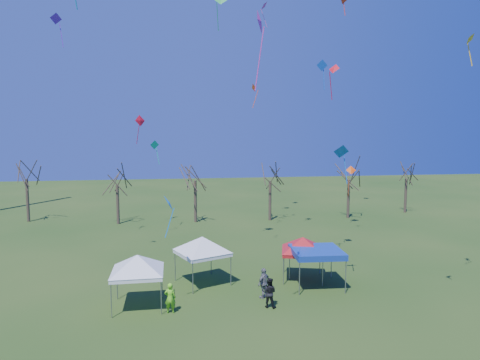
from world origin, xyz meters
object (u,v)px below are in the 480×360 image
object	(u,v)px
tent_white_mid	(202,240)
tent_blue	(317,252)
tree_2	(195,166)
tree_3	(270,167)
tree_1	(117,171)
tent_red	(303,240)
person_grey	(264,283)
tent_white_west	(137,258)
tree_4	(349,166)
person_green	(170,298)
tree_0	(26,164)
person_dark	(269,293)
tree_5	(407,167)

from	to	relation	value
tent_white_mid	tent_blue	size ratio (longest dim) A/B	1.17
tree_2	tree_3	distance (m)	8.41
tree_1	tent_white_mid	size ratio (longest dim) A/B	1.97
tent_red	person_grey	world-z (taller)	tent_red
tree_3	person_grey	world-z (taller)	tree_3
tree_3	tent_white_west	bearing A→B (deg)	-119.51
tent_red	person_grey	bearing A→B (deg)	-138.86
tree_3	tree_4	bearing A→B (deg)	-0.26
person_grey	person_green	distance (m)	5.72
tree_1	tree_4	xyz separation A→B (m)	(26.12, -0.65, 0.27)
tree_0	tree_2	size ratio (longest dim) A/B	1.03
tent_white_west	person_green	distance (m)	2.92
tree_0	tree_1	distance (m)	10.47
tent_red	tent_blue	world-z (taller)	tent_red
tree_1	person_dark	xyz separation A→B (m)	(11.38, -24.43, -4.93)
tree_0	person_grey	bearing A→B (deg)	-50.19
tree_4	person_grey	xyz separation A→B (m)	(-14.75, -22.36, -5.14)
tree_2	tent_white_west	xyz separation A→B (m)	(-4.39, -22.93, -3.45)
tree_2	person_dark	world-z (taller)	tree_2
tree_4	person_green	distance (m)	31.63
tent_white_west	person_grey	world-z (taller)	tent_white_west
tent_red	person_grey	distance (m)	4.70
tree_2	tree_4	world-z (taller)	tree_2
tree_3	tent_white_west	world-z (taller)	tree_3
tree_3	person_grey	distance (m)	23.62
tree_1	tree_0	bearing A→B (deg)	164.82
tree_5	tree_0	bearing A→B (deg)	178.31
tree_3	tree_5	world-z (taller)	tree_3
tree_1	person_green	xyz separation A→B (m)	(5.82, -24.34, -4.94)
tree_3	person_green	xyz separation A→B (m)	(-10.98, -23.73, -5.23)
tree_1	tree_2	xyz separation A→B (m)	(8.40, -0.27, 0.50)
tree_5	person_green	distance (m)	38.85
tree_1	person_dark	size ratio (longest dim) A/B	4.38
tree_2	tree_5	distance (m)	26.15
tent_white_west	person_dark	bearing A→B (deg)	-9.43
person_green	tent_white_west	bearing A→B (deg)	-26.71
tree_2	person_green	distance (m)	24.81
tree_4	tent_red	world-z (taller)	tree_4
tree_4	tent_white_mid	world-z (taller)	tree_4
tent_white_west	tent_red	bearing A→B (deg)	15.99
tree_0	tent_white_west	world-z (taller)	tree_0
tent_blue	person_green	size ratio (longest dim) A/B	1.94
person_dark	tree_1	bearing A→B (deg)	-39.42
tree_0	tent_red	size ratio (longest dim) A/B	2.29
tree_3	tree_5	bearing A→B (deg)	6.52
tree_3	tent_white_west	size ratio (longest dim) A/B	1.98
tree_1	tree_3	size ratio (longest dim) A/B	0.95
tent_white_mid	person_green	size ratio (longest dim) A/B	2.26
tent_white_west	person_dark	size ratio (longest dim) A/B	2.32
tree_0	person_dark	distance (m)	35.07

